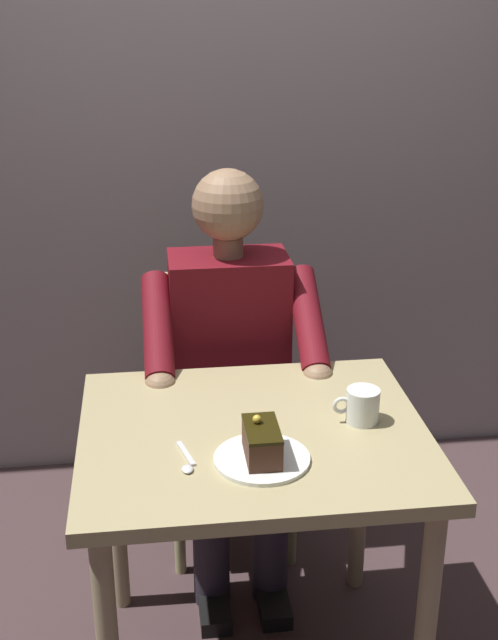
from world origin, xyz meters
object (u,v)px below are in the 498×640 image
Objects in this scene: chair at (227,397)px; cake_slice at (263,442)px; dessert_spoon at (187,462)px; seated_person at (232,372)px; coffee_cup at (362,405)px; dining_table at (254,468)px.

cake_slice is at bearing 90.17° from chair.
chair is 6.26× the size of dessert_spoon.
seated_person is 0.68m from cake_slice.
coffee_cup is at bearing -162.32° from dessert_spoon.
dessert_spoon is (0.17, 0.13, 0.11)m from dining_table.
dining_table is at bearing 90.00° from seated_person.
dining_table is 0.21m from cake_slice.
dining_table is 0.70m from chair.
dining_table is 0.95× the size of chair.
cake_slice is 0.18m from dessert_spoon.
cake_slice is 0.31m from coffee_cup.
cake_slice is 0.99× the size of dessert_spoon.
chair is 0.24m from seated_person.
coffee_cup is (-0.27, -0.15, -0.00)m from cake_slice.
chair reaches higher than dessert_spoon.
seated_person is (0.00, -0.52, 0.02)m from dining_table.
dessert_spoon is at bearing -3.27° from cake_slice.
seated_person is at bearing 90.00° from chair.
coffee_cup is at bearing 118.06° from seated_person.
cake_slice reaches higher than coffee_cup.
seated_person is 8.93× the size of dessert_spoon.
coffee_cup is 0.83× the size of dessert_spoon.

